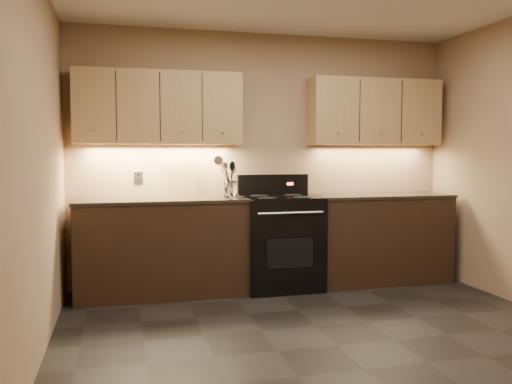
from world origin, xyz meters
TOP-DOWN VIEW (x-y plane):
  - floor at (0.00, 0.00)m, footprint 4.00×4.00m
  - wall_back at (0.00, 2.00)m, footprint 4.00×0.04m
  - wall_left at (-2.00, 0.00)m, footprint 0.04×4.00m
  - counter_left at (-1.10, 1.70)m, footprint 1.62×0.62m
  - counter_right at (1.18, 1.70)m, footprint 1.46×0.62m
  - stove at (0.08, 1.68)m, footprint 0.76×0.68m
  - upper_cab_left at (-1.10, 1.85)m, footprint 1.60×0.30m
  - upper_cab_right at (1.18, 1.85)m, footprint 1.44×0.30m
  - outlet_plate at (-1.30, 1.99)m, footprint 0.08×0.01m
  - utensil_crock at (-0.42, 1.72)m, footprint 0.16×0.16m
  - cutting_board at (-0.85, 1.97)m, footprint 0.29×0.08m
  - wooden_spoon at (-0.45, 1.71)m, footprint 0.13×0.09m
  - black_spoon at (-0.41, 1.74)m, footprint 0.07×0.09m
  - black_turner at (-0.41, 1.70)m, footprint 0.18×0.18m
  - steel_spatula at (-0.40, 1.72)m, footprint 0.19×0.13m
  - steel_skimmer at (-0.39, 1.70)m, footprint 0.25×0.10m

SIDE VIEW (x-z plane):
  - floor at x=0.00m, z-range 0.00..0.00m
  - counter_left at x=-1.10m, z-range 0.00..0.93m
  - counter_right at x=1.18m, z-range 0.00..0.93m
  - stove at x=0.08m, z-range -0.09..1.05m
  - utensil_crock at x=-0.42m, z-range 0.92..1.09m
  - wooden_spoon at x=-0.45m, z-range 0.94..1.25m
  - cutting_board at x=-0.85m, z-range 0.93..1.29m
  - black_spoon at x=-0.41m, z-range 0.94..1.28m
  - steel_spatula at x=-0.40m, z-range 0.94..1.29m
  - outlet_plate at x=-1.30m, z-range 1.06..1.18m
  - black_turner at x=-0.41m, z-range 0.94..1.31m
  - steel_skimmer at x=-0.39m, z-range 0.94..1.35m
  - wall_back at x=0.00m, z-range 0.00..2.60m
  - wall_left at x=-2.00m, z-range 0.00..2.60m
  - upper_cab_left at x=-1.10m, z-range 1.45..2.15m
  - upper_cab_right at x=1.18m, z-range 1.45..2.15m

